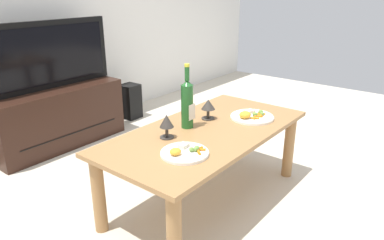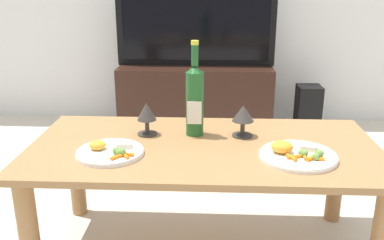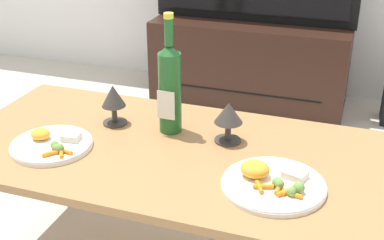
# 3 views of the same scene
# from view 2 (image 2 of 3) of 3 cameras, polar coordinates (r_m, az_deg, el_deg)

# --- Properties ---
(dining_table) EXTENTS (1.32, 0.66, 0.47)m
(dining_table) POSITION_cam_2_polar(r_m,az_deg,el_deg) (1.64, 1.58, -5.93)
(dining_table) COLOR #9E7042
(dining_table) RESTS_ON ground_plane
(tv_stand) EXTENTS (1.08, 0.45, 0.48)m
(tv_stand) POSITION_cam_2_polar(r_m,az_deg,el_deg) (3.09, 0.48, 3.04)
(tv_stand) COLOR black
(tv_stand) RESTS_ON ground_plane
(tv_screen) EXTENTS (1.10, 0.05, 0.52)m
(tv_screen) POSITION_cam_2_polar(r_m,az_deg,el_deg) (2.99, 0.51, 12.36)
(tv_screen) COLOR black
(tv_screen) RESTS_ON tv_stand
(floor_speaker) EXTENTS (0.17, 0.17, 0.34)m
(floor_speaker) POSITION_cam_2_polar(r_m,az_deg,el_deg) (3.17, 15.40, 1.47)
(floor_speaker) COLOR black
(floor_speaker) RESTS_ON ground_plane
(wine_bottle) EXTENTS (0.07, 0.07, 0.38)m
(wine_bottle) POSITION_cam_2_polar(r_m,az_deg,el_deg) (1.67, 0.38, 2.98)
(wine_bottle) COLOR #1E5923
(wine_bottle) RESTS_ON dining_table
(goblet_left) EXTENTS (0.08, 0.08, 0.13)m
(goblet_left) POSITION_cam_2_polar(r_m,az_deg,el_deg) (1.69, -6.15, 0.87)
(goblet_left) COLOR #38332D
(goblet_left) RESTS_ON dining_table
(goblet_right) EXTENTS (0.09, 0.09, 0.13)m
(goblet_right) POSITION_cam_2_polar(r_m,az_deg,el_deg) (1.68, 6.91, 0.61)
(goblet_right) COLOR #38332D
(goblet_right) RESTS_ON dining_table
(dinner_plate_left) EXTENTS (0.24, 0.24, 0.05)m
(dinner_plate_left) POSITION_cam_2_polar(r_m,az_deg,el_deg) (1.54, -11.01, -4.19)
(dinner_plate_left) COLOR white
(dinner_plate_left) RESTS_ON dining_table
(dinner_plate_right) EXTENTS (0.27, 0.27, 0.05)m
(dinner_plate_right) POSITION_cam_2_polar(r_m,az_deg,el_deg) (1.53, 14.03, -4.52)
(dinner_plate_right) COLOR white
(dinner_plate_right) RESTS_ON dining_table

